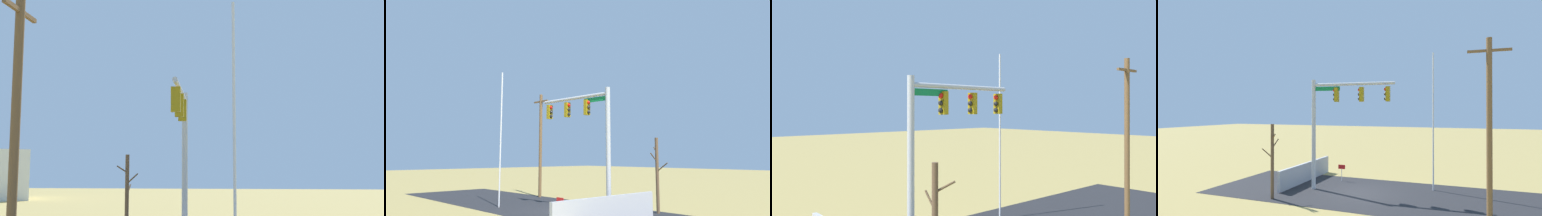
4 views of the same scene
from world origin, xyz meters
TOP-DOWN VIEW (x-y plane):
  - signal_mast at (1.78, 0.17)m, footprint 5.75×0.61m
  - flagpole at (-4.38, -2.29)m, footprint 0.10×0.10m
  - utility_pole at (-7.53, 3.53)m, footprint 1.90×0.26m

SIDE VIEW (x-z plane):
  - utility_pole at x=-7.53m, z-range 0.17..8.92m
  - flagpole at x=-4.38m, z-range 0.00..9.28m
  - signal_mast at x=1.78m, z-range 1.48..8.97m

